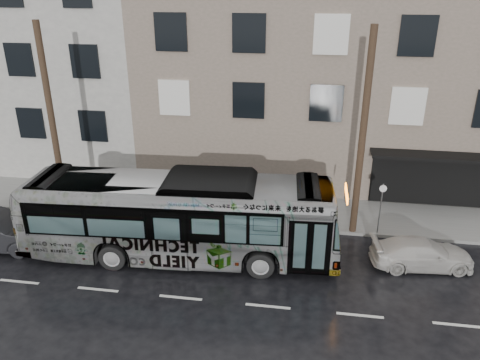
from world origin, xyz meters
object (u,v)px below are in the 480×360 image
Objects in this scene: sign_post at (380,209)px; utility_pole_front at (363,136)px; white_sedan at (422,253)px; bus at (180,217)px; utility_pole_rear at (52,122)px.

utility_pole_front is at bearing 180.00° from sign_post.
utility_pole_front is 3.75× the size of sign_post.
utility_pole_front is at bearing 41.21° from white_sedan.
utility_pole_front is at bearing -71.23° from bus.
sign_post is 8.85m from bus.
utility_pole_front reaches higher than bus.
bus reaches higher than white_sedan.
bus is (-7.24, -2.94, -2.86)m from utility_pole_front.
bus is at bearing 86.97° from white_sedan.
utility_pole_rear reaches higher than white_sedan.
white_sedan is (16.54, -2.28, -4.06)m from utility_pole_rear.
utility_pole_rear is at bearing 180.00° from sign_post.
white_sedan is (1.44, -2.28, -0.76)m from sign_post.
utility_pole_rear is 0.70× the size of bus.
sign_post reaches higher than white_sedan.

